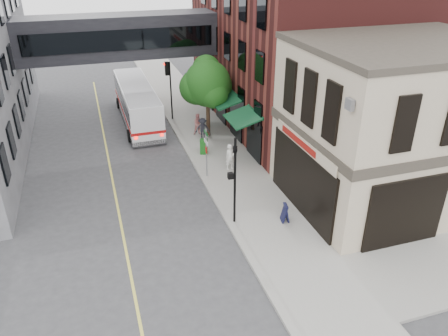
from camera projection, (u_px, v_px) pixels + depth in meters
ground at (240, 249)px, 19.97m from camera, size 120.00×120.00×0.00m
sidewalk_main at (202, 131)px, 32.33m from camera, size 4.00×60.00×0.15m
corner_building at (395, 125)px, 22.16m from camera, size 10.19×8.12×8.45m
brick_building at (301, 27)px, 32.17m from camera, size 13.76×18.00×14.00m
skyway_bridge at (119, 36)px, 31.41m from camera, size 14.00×3.18×3.00m
traffic_signal_near at (234, 171)px, 20.39m from camera, size 0.44×0.22×4.60m
traffic_signal_far at (168, 79)px, 32.90m from camera, size 0.53×0.28×4.50m
street_sign_pole at (206, 149)px, 25.11m from camera, size 0.08×0.75×3.00m
street_tree at (207, 83)px, 29.96m from camera, size 3.80×3.20×5.60m
lane_marking at (110, 169)px, 27.07m from camera, size 0.12×40.00×0.01m
bus at (137, 102)px, 33.62m from camera, size 2.62×10.63×2.86m
pedestrian_a at (230, 157)px, 26.38m from camera, size 0.65×0.49×1.61m
pedestrian_b at (198, 124)px, 31.29m from camera, size 0.80×0.65×1.54m
pedestrian_c at (203, 129)px, 30.43m from camera, size 1.14×0.82×1.58m
newspaper_box at (204, 147)px, 28.49m from camera, size 0.60×0.57×0.98m
sandwich_board at (285, 213)px, 21.52m from camera, size 0.43×0.58×0.93m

